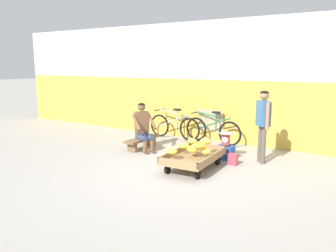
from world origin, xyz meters
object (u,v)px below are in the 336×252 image
low_bench (142,141)px  bicycle_near_left (174,126)px  customer_adult (263,119)px  weighing_scale (226,139)px  sign_board (212,125)px  shopping_bag (233,159)px  plastic_crate (225,152)px  banana_cart (194,157)px  bicycle_far_left (212,130)px  vendor_seated (143,127)px

low_bench → bicycle_near_left: bearing=86.3°
bicycle_near_left → customer_adult: bearing=-20.1°
weighing_scale → sign_board: 1.78m
weighing_scale → shopping_bag: bearing=-47.3°
weighing_scale → plastic_crate: bearing=90.0°
sign_board → customer_adult: size_ratio=0.57×
customer_adult → shopping_bag: (-0.45, -0.48, -0.83)m
banana_cart → plastic_crate: 1.04m
banana_cart → shopping_bag: banana_cart is taller
low_bench → bicycle_far_left: bearing=50.0°
bicycle_far_left → sign_board: sign_board is taller
banana_cart → vendor_seated: bearing=157.7°
banana_cart → sign_board: bearing=106.9°
bicycle_far_left → shopping_bag: bearing=-52.9°
vendor_seated → sign_board: 2.02m
bicycle_near_left → shopping_bag: (2.32, -1.49, -0.23)m
plastic_crate → bicycle_far_left: (-0.88, 1.23, 0.20)m
vendor_seated → bicycle_far_left: size_ratio=0.69×
banana_cart → shopping_bag: bearing=49.9°
plastic_crate → customer_adult: size_ratio=0.24×
vendor_seated → shopping_bag: (2.34, -0.06, -0.45)m
bicycle_near_left → customer_adult: customer_adult is taller
vendor_seated → weighing_scale: bearing=7.6°
plastic_crate → weighing_scale: size_ratio=1.20×
low_bench → weighing_scale: weighing_scale is taller
customer_adult → weighing_scale: bearing=-168.4°
customer_adult → shopping_bag: 1.06m
bicycle_near_left → bicycle_far_left: 1.14m
low_bench → sign_board: (1.10, 1.69, 0.24)m
banana_cart → sign_board: size_ratio=1.69×
plastic_crate → bicycle_near_left: size_ratio=0.22×
low_bench → customer_adult: bearing=7.5°
vendor_seated → low_bench: bearing=148.6°
plastic_crate → weighing_scale: bearing=-90.0°
customer_adult → bicycle_near_left: bearing=159.9°
sign_board → bicycle_near_left: bearing=-163.3°
bicycle_far_left → shopping_bag: size_ratio=6.90×
vendor_seated → plastic_crate: size_ratio=3.17×
weighing_scale → vendor_seated: bearing=-172.4°
banana_cart → customer_adult: (1.01, 1.15, 0.71)m
bicycle_near_left → sign_board: (1.01, 0.30, 0.08)m
weighing_scale → bicycle_far_left: 1.52m
low_bench → bicycle_near_left: bicycle_near_left is taller
bicycle_far_left → customer_adult: customer_adult is taller
low_bench → plastic_crate: bearing=6.1°
bicycle_near_left → shopping_bag: 2.77m
banana_cart → customer_adult: bearing=48.7°
banana_cart → plastic_crate: banana_cart is taller
vendor_seated → bicycle_far_left: vendor_seated is taller
plastic_crate → customer_adult: customer_adult is taller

